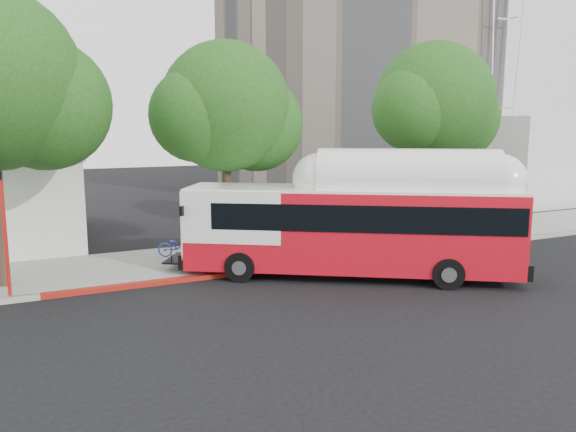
# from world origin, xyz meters

# --- Properties ---
(ground) EXTENTS (120.00, 120.00, 0.00)m
(ground) POSITION_xyz_m (0.00, 0.00, 0.00)
(ground) COLOR black
(ground) RESTS_ON ground
(sidewalk) EXTENTS (60.00, 5.00, 0.15)m
(sidewalk) POSITION_xyz_m (0.00, 6.50, 0.07)
(sidewalk) COLOR gray
(sidewalk) RESTS_ON ground
(curb_strip) EXTENTS (60.00, 0.30, 0.15)m
(curb_strip) POSITION_xyz_m (0.00, 3.90, 0.07)
(curb_strip) COLOR gray
(curb_strip) RESTS_ON ground
(red_curb_segment) EXTENTS (10.00, 0.32, 0.16)m
(red_curb_segment) POSITION_xyz_m (-3.00, 3.90, 0.08)
(red_curb_segment) COLOR maroon
(red_curb_segment) RESTS_ON ground
(street_tree_left) EXTENTS (6.67, 5.80, 9.74)m
(street_tree_left) POSITION_xyz_m (-8.53, 5.56, 6.60)
(street_tree_left) COLOR #2D2116
(street_tree_left) RESTS_ON ground
(street_tree_mid) EXTENTS (5.75, 5.00, 8.62)m
(street_tree_mid) POSITION_xyz_m (-0.59, 6.06, 5.91)
(street_tree_mid) COLOR #2D2116
(street_tree_mid) RESTS_ON ground
(street_tree_right) EXTENTS (6.21, 5.40, 9.18)m
(street_tree_right) POSITION_xyz_m (9.44, 5.86, 6.26)
(street_tree_right) COLOR #2D2116
(street_tree_right) RESTS_ON ground
(horizon_block) EXTENTS (20.00, 12.00, 6.00)m
(horizon_block) POSITION_xyz_m (30.00, 16.00, 3.00)
(horizon_block) COLOR silver
(horizon_block) RESTS_ON ground
(transit_bus) EXTENTS (11.67, 8.61, 3.70)m
(transit_bus) POSITION_xyz_m (2.26, 1.89, 1.73)
(transit_bus) COLOR red
(transit_bus) RESTS_ON ground
(signal_pole) EXTENTS (0.11, 0.38, 4.01)m
(signal_pole) POSITION_xyz_m (-8.85, 4.16, 2.06)
(signal_pole) COLOR red
(signal_pole) RESTS_ON ground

